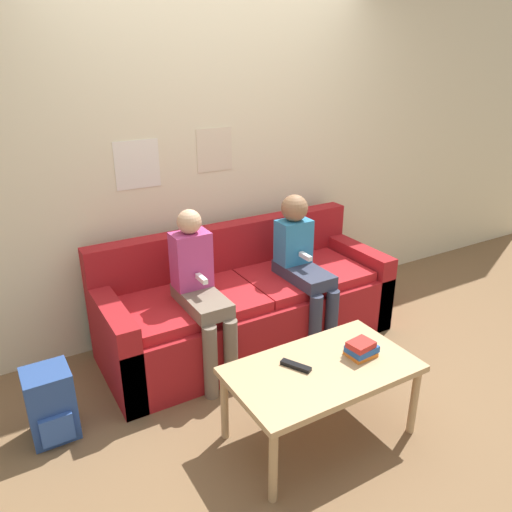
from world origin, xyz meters
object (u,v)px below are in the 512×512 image
object	(u,v)px
person_left	(200,289)
tv_remote	(296,366)
couch	(247,306)
coffee_table	(322,374)
person_right	(303,262)
backpack	(51,404)

from	to	relation	value
person_left	tv_remote	distance (m)	0.84
couch	person_left	world-z (taller)	person_left
coffee_table	tv_remote	xyz separation A→B (m)	(-0.13, 0.07, 0.06)
couch	person_left	distance (m)	0.58
person_right	tv_remote	bearing A→B (deg)	-127.28
person_left	tv_remote	world-z (taller)	person_left
couch	coffee_table	xyz separation A→B (m)	(-0.14, -1.06, 0.11)
person_right	couch	bearing A→B (deg)	152.25
person_right	person_left	bearing A→B (deg)	-179.74
person_left	tv_remote	size ratio (longest dim) A/B	6.54
couch	tv_remote	world-z (taller)	couch
couch	person_left	bearing A→B (deg)	-156.68
coffee_table	backpack	world-z (taller)	coffee_table
backpack	couch	bearing A→B (deg)	12.34
backpack	person_left	bearing A→B (deg)	7.02
person_left	person_right	size ratio (longest dim) A/B	1.02
person_left	person_right	distance (m)	0.79
couch	coffee_table	distance (m)	1.08
couch	backpack	size ratio (longest dim) A/B	5.02
couch	person_left	xyz separation A→B (m)	(-0.44, -0.19, 0.33)
couch	person_right	size ratio (longest dim) A/B	1.92
coffee_table	backpack	bearing A→B (deg)	149.47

